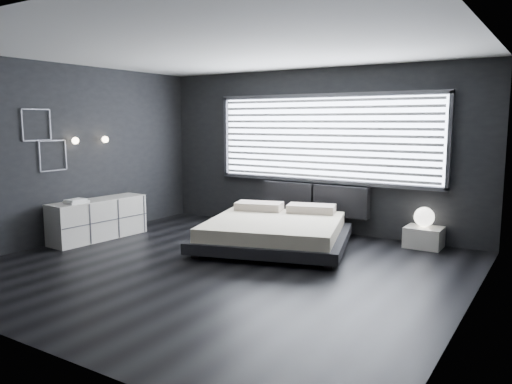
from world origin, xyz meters
The scene contains 12 objects.
room centered at (0.00, 0.00, 1.40)m, with size 6.04×6.00×2.80m.
window centered at (0.20, 2.70, 1.61)m, with size 4.14×0.09×1.52m.
headboard centered at (0.06, 2.64, 0.57)m, with size 1.96×0.16×0.52m.
sconce_near centered at (-2.88, 0.05, 1.60)m, with size 0.18×0.11×0.11m.
sconce_far centered at (-2.88, 0.65, 1.60)m, with size 0.18×0.11×0.11m.
wall_art_upper centered at (-2.98, -0.55, 1.85)m, with size 0.01×0.48×0.48m.
wall_art_lower centered at (-2.98, -0.30, 1.38)m, with size 0.01×0.48×0.48m.
bed centered at (0.05, 1.30, 0.26)m, with size 2.66×2.59×0.56m.
nightstand centered at (1.98, 2.50, 0.16)m, with size 0.54×0.45×0.31m, color silver.
orb_lamp centered at (1.97, 2.53, 0.46)m, with size 0.30×0.30×0.30m, color white.
dresser centered at (-2.65, 0.24, 0.33)m, with size 0.57×1.66×0.65m.
book_stack centered at (-2.62, -0.20, 0.68)m, with size 0.27×0.34×0.07m.
Camera 1 is at (3.77, -5.13, 1.90)m, focal length 35.00 mm.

